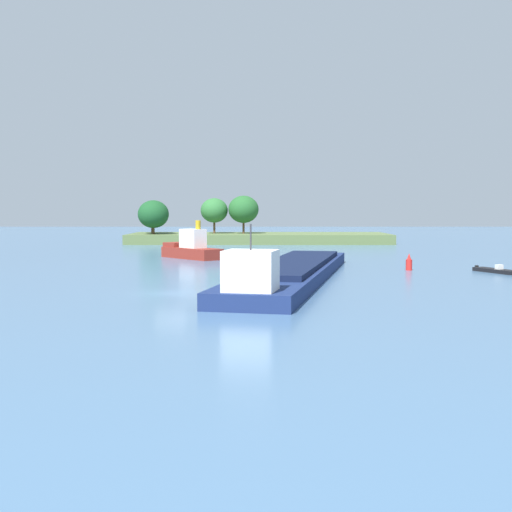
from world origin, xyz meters
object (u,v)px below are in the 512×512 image
fishing_skiff (496,271)px  cargo_barge (293,271)px  tugboat (191,248)px  channel_buoy_red (409,263)px

fishing_skiff → cargo_barge: bearing=-162.0°
fishing_skiff → cargo_barge: (-22.26, -7.22, 0.68)m
fishing_skiff → tugboat: size_ratio=0.58×
fishing_skiff → cargo_barge: cargo_barge is taller
tugboat → cargo_barge: cargo_barge is taller
tugboat → channel_buoy_red: 31.58m
tugboat → cargo_barge: 30.43m
fishing_skiff → cargo_barge: size_ratio=0.13×
cargo_barge → channel_buoy_red: bearing=36.2°
fishing_skiff → channel_buoy_red: channel_buoy_red is taller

